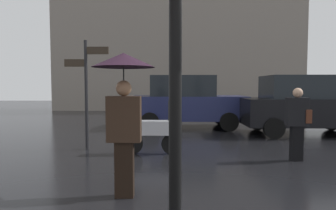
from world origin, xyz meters
name	(u,v)px	position (x,y,z in m)	size (l,w,h in m)	color
pedestrian_with_umbrella	(124,90)	(-0.96, 1.81, 1.51)	(0.87, 0.87, 2.02)	black
pedestrian_with_bag	(298,120)	(2.33, 3.93, 0.87)	(0.47, 0.24, 1.53)	black
parked_scooter	(150,130)	(-0.81, 4.49, 0.55)	(1.35, 0.32, 1.23)	black
parked_car_left	(186,101)	(0.22, 8.90, 0.99)	(4.23, 2.06, 1.96)	#1E234C
parked_car_right	(304,105)	(3.98, 7.42, 0.96)	(4.05, 1.98, 1.91)	black
street_signpost	(86,83)	(-2.40, 4.93, 1.63)	(1.08, 0.08, 2.68)	black
building_block	(178,2)	(0.00, 17.58, 7.09)	(16.15, 2.14, 14.18)	gray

